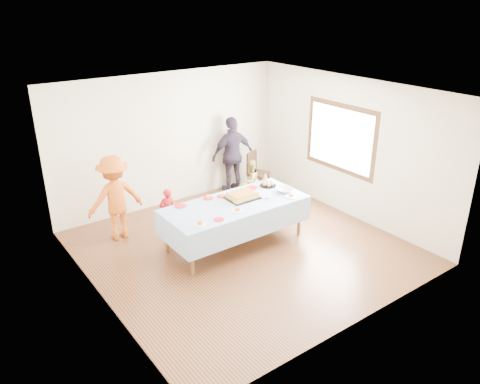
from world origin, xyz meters
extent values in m
plane|color=#472214|center=(0.00, 0.00, 0.00)|extent=(5.00, 5.00, 0.00)
cube|color=beige|center=(0.00, 2.50, 1.35)|extent=(5.00, 0.04, 2.70)
cube|color=beige|center=(0.00, -2.50, 1.35)|extent=(5.00, 0.04, 2.70)
cube|color=beige|center=(-2.50, 0.00, 1.35)|extent=(0.04, 5.00, 2.70)
cube|color=beige|center=(2.50, 0.00, 1.35)|extent=(0.04, 5.00, 2.70)
cube|color=white|center=(0.00, 0.00, 2.70)|extent=(5.00, 5.00, 0.04)
cube|color=#472B16|center=(2.47, 0.20, 1.50)|extent=(0.03, 1.75, 1.35)
cylinder|color=brown|center=(-1.13, -0.20, 0.36)|extent=(0.06, 0.06, 0.73)
cylinder|color=brown|center=(1.11, -0.20, 0.36)|extent=(0.06, 0.06, 0.73)
cylinder|color=brown|center=(-1.13, 0.64, 0.36)|extent=(0.06, 0.06, 0.73)
cylinder|color=brown|center=(1.11, 0.64, 0.36)|extent=(0.06, 0.06, 0.73)
cube|color=brown|center=(-0.01, 0.22, 0.75)|extent=(2.40, 1.00, 0.04)
cube|color=white|center=(-0.01, 0.22, 0.78)|extent=(2.50, 1.10, 0.01)
cube|color=black|center=(0.20, 0.30, 0.79)|extent=(0.55, 0.42, 0.02)
cube|color=#F2D85C|center=(0.20, 0.30, 0.83)|extent=(0.47, 0.35, 0.07)
cube|color=#976023|center=(0.20, 0.30, 0.87)|extent=(0.47, 0.35, 0.01)
cylinder|color=black|center=(0.93, 0.48, 0.79)|extent=(0.30, 0.30, 0.02)
sphere|color=tan|center=(1.01, 0.48, 0.83)|extent=(0.07, 0.07, 0.07)
sphere|color=tan|center=(0.97, 0.55, 0.83)|extent=(0.07, 0.07, 0.07)
sphere|color=tan|center=(0.89, 0.55, 0.83)|extent=(0.07, 0.07, 0.07)
sphere|color=tan|center=(0.85, 0.48, 0.83)|extent=(0.07, 0.07, 0.07)
sphere|color=tan|center=(0.89, 0.41, 0.83)|extent=(0.07, 0.07, 0.07)
sphere|color=tan|center=(0.97, 0.41, 0.83)|extent=(0.07, 0.07, 0.07)
sphere|color=tan|center=(0.93, 0.48, 0.83)|extent=(0.07, 0.07, 0.07)
imported|color=silver|center=(0.99, 0.09, 0.82)|extent=(0.30, 0.30, 0.07)
cone|color=silver|center=(1.02, 0.68, 0.87)|extent=(0.11, 0.11, 0.18)
cylinder|color=red|center=(-0.83, 0.65, 0.79)|extent=(0.20, 0.20, 0.01)
cylinder|color=red|center=(-0.28, 0.65, 0.79)|extent=(0.18, 0.18, 0.01)
cylinder|color=red|center=(-0.05, 0.58, 0.79)|extent=(0.16, 0.16, 0.01)
cylinder|color=red|center=(0.63, 0.58, 0.79)|extent=(0.19, 0.19, 0.01)
cylinder|color=red|center=(-0.60, -0.15, 0.79)|extent=(0.17, 0.17, 0.01)
cylinder|color=white|center=(-0.93, -0.13, 0.79)|extent=(0.20, 0.20, 0.01)
cylinder|color=white|center=(-0.18, -0.07, 0.79)|extent=(0.20, 0.20, 0.01)
cylinder|color=white|center=(0.93, -0.15, 0.79)|extent=(0.24, 0.24, 0.01)
cylinder|color=black|center=(1.69, 1.64, 0.20)|extent=(0.03, 0.03, 0.40)
cylinder|color=black|center=(2.00, 1.76, 0.20)|extent=(0.03, 0.03, 0.40)
cylinder|color=black|center=(1.57, 1.94, 0.20)|extent=(0.03, 0.03, 0.40)
cylinder|color=black|center=(1.88, 2.07, 0.20)|extent=(0.03, 0.03, 0.40)
cube|color=black|center=(1.79, 1.85, 0.42)|extent=(0.50, 0.50, 0.05)
cube|color=black|center=(1.72, 2.01, 0.66)|extent=(0.37, 0.18, 0.46)
imported|color=red|center=(-0.76, 1.29, 0.43)|extent=(0.33, 0.23, 0.86)
imported|color=#3E6E24|center=(0.68, 0.90, 0.38)|extent=(0.43, 0.34, 0.76)
imported|color=tan|center=(1.35, 1.56, 0.44)|extent=(0.50, 0.43, 0.89)
imported|color=#D95D1B|center=(-1.57, 1.66, 0.77)|extent=(1.01, 0.60, 1.54)
imported|color=#2E2634|center=(1.34, 2.20, 0.84)|extent=(1.02, 0.49, 1.68)
camera|label=1|loc=(-4.22, -5.69, 4.06)|focal=35.00mm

